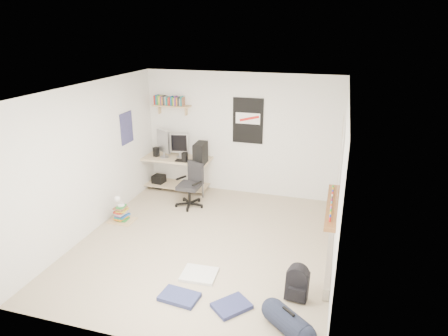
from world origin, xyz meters
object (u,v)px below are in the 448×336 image
(duffel_bag, at_px, (288,322))
(book_stack, at_px, (121,213))
(desk, at_px, (175,173))
(backpack, at_px, (297,286))
(office_chair, at_px, (189,183))

(duffel_bag, bearing_deg, book_stack, -171.27)
(desk, xyz_separation_m, backpack, (2.96, -2.99, -0.16))
(desk, bearing_deg, backpack, -35.94)
(duffel_bag, bearing_deg, backpack, 126.86)
(desk, bearing_deg, book_stack, -91.85)
(office_chair, relative_size, duffel_bag, 1.60)
(backpack, relative_size, book_stack, 0.97)
(office_chair, bearing_deg, book_stack, -109.87)
(desk, xyz_separation_m, office_chair, (0.61, -0.74, 0.12))
(desk, relative_size, duffel_bag, 2.92)
(backpack, distance_m, duffel_bag, 0.63)
(office_chair, distance_m, book_stack, 1.38)
(backpack, bearing_deg, duffel_bag, -87.39)
(office_chair, bearing_deg, duffel_bag, -26.22)
(duffel_bag, distance_m, book_stack, 3.80)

